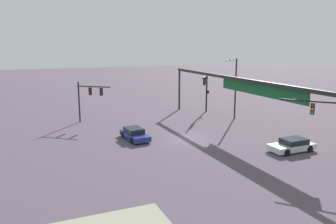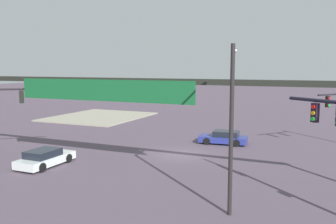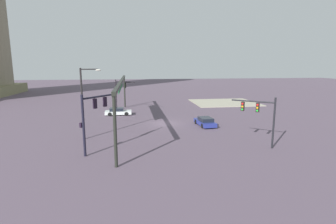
{
  "view_description": "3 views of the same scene",
  "coord_description": "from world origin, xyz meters",
  "px_view_note": "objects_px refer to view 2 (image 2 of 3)",
  "views": [
    {
      "loc": [
        30.92,
        -15.62,
        9.91
      ],
      "look_at": [
        -0.66,
        -2.16,
        2.98
      ],
      "focal_mm": 36.25,
      "sensor_mm": 36.0,
      "label": 1
    },
    {
      "loc": [
        -10.62,
        26.37,
        6.98
      ],
      "look_at": [
        -0.02,
        2.37,
        3.7
      ],
      "focal_mm": 38.64,
      "sensor_mm": 36.0,
      "label": 2
    },
    {
      "loc": [
        -36.43,
        4.62,
        8.42
      ],
      "look_at": [
        -0.03,
        -0.43,
        1.67
      ],
      "focal_mm": 27.88,
      "sensor_mm": 36.0,
      "label": 3
    }
  ],
  "objects_px": {
    "streetlamp_curved_arm": "(232,117)",
    "sedan_car_approaching": "(45,158)",
    "traffic_signal_cross_street": "(3,108)",
    "sedan_car_waiting_far": "(224,138)"
  },
  "relations": [
    {
      "from": "streetlamp_curved_arm",
      "to": "sedan_car_waiting_far",
      "type": "xyz_separation_m",
      "value": [
        4.4,
        -15.23,
        -4.07
      ]
    },
    {
      "from": "traffic_signal_cross_street",
      "to": "sedan_car_waiting_far",
      "type": "bearing_deg",
      "value": -0.58
    },
    {
      "from": "streetlamp_curved_arm",
      "to": "sedan_car_approaching",
      "type": "distance_m",
      "value": 14.89
    },
    {
      "from": "streetlamp_curved_arm",
      "to": "sedan_car_waiting_far",
      "type": "height_order",
      "value": "streetlamp_curved_arm"
    },
    {
      "from": "traffic_signal_cross_street",
      "to": "streetlamp_curved_arm",
      "type": "relative_size",
      "value": 0.71
    },
    {
      "from": "streetlamp_curved_arm",
      "to": "sedan_car_waiting_far",
      "type": "distance_m",
      "value": 16.37
    },
    {
      "from": "traffic_signal_cross_street",
      "to": "sedan_car_approaching",
      "type": "distance_m",
      "value": 5.35
    },
    {
      "from": "streetlamp_curved_arm",
      "to": "sedan_car_approaching",
      "type": "xyz_separation_m",
      "value": [
        14.04,
        -2.85,
        -4.07
      ]
    },
    {
      "from": "traffic_signal_cross_street",
      "to": "sedan_car_approaching",
      "type": "relative_size",
      "value": 1.3
    },
    {
      "from": "streetlamp_curved_arm",
      "to": "sedan_car_approaching",
      "type": "bearing_deg",
      "value": 66.6
    }
  ]
}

